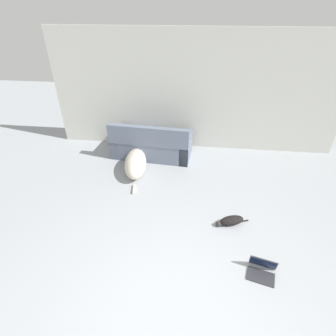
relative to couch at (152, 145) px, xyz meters
name	(u,v)px	position (x,y,z in m)	size (l,w,h in m)	color
ground_plane	(175,331)	(0.93, -3.88, -0.28)	(20.00, 20.00, 0.00)	#999EA3
wall_back	(195,93)	(0.93, 0.63, 1.07)	(6.66, 0.06, 2.71)	beige
couch	(152,145)	(0.00, 0.00, 0.00)	(1.87, 0.94, 0.87)	slate
dog	(136,162)	(-0.24, -0.64, -0.08)	(0.62, 1.59, 0.42)	beige
cat	(231,221)	(1.68, -2.10, -0.21)	(0.57, 0.31, 0.15)	black
laptop_open	(262,269)	(2.02, -2.98, -0.21)	(0.42, 0.38, 0.23)	#2D2D33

